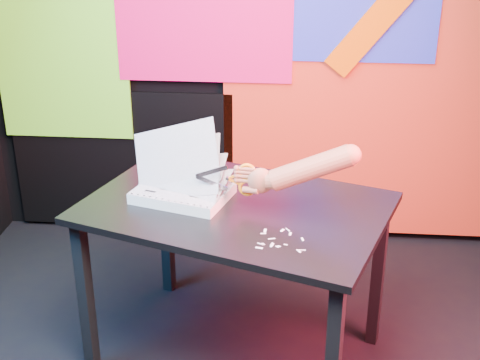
{
  "coord_description": "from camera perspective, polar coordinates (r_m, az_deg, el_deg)",
  "views": [
    {
      "loc": [
        0.25,
        -2.09,
        1.96
      ],
      "look_at": [
        0.04,
        0.32,
        0.87
      ],
      "focal_mm": 50.0,
      "sensor_mm": 36.0,
      "label": 1
    }
  ],
  "objects": [
    {
      "name": "work_table",
      "position": [
        2.76,
        -0.38,
        -3.8
      ],
      "size": [
        1.39,
        1.15,
        0.75
      ],
      "rotation": [
        0.0,
        0.0,
        -0.34
      ],
      "color": "black",
      "rests_on": "ground"
    },
    {
      "name": "hand_forearm",
      "position": [
        2.59,
        5.36,
        0.87
      ],
      "size": [
        0.48,
        0.12,
        0.23
      ],
      "rotation": [
        0.0,
        0.0,
        -0.09
      ],
      "color": "#A8583A",
      "rests_on": "work_table"
    },
    {
      "name": "paper_clippings",
      "position": [
        2.46,
        3.19,
        -5.15
      ],
      "size": [
        0.18,
        0.18,
        0.0
      ],
      "color": "white",
      "rests_on": "work_table"
    },
    {
      "name": "backdrop",
      "position": [
        3.7,
        1.85,
        8.45
      ],
      "size": [
        2.88,
        0.05,
        2.08
      ],
      "color": "red",
      "rests_on": "ground"
    },
    {
      "name": "room",
      "position": [
        2.19,
        -1.84,
        8.09
      ],
      "size": [
        3.01,
        3.01,
        2.71
      ],
      "color": "black",
      "rests_on": "ground"
    },
    {
      "name": "printout_stack",
      "position": [
        2.78,
        -4.93,
        -0.91
      ],
      "size": [
        0.44,
        0.37,
        0.35
      ],
      "rotation": [
        0.0,
        0.0,
        -0.29
      ],
      "color": "silver",
      "rests_on": "work_table"
    },
    {
      "name": "scissors",
      "position": [
        2.64,
        0.24,
        0.05
      ],
      "size": [
        0.25,
        0.03,
        0.14
      ],
      "rotation": [
        0.0,
        0.0,
        -0.09
      ],
      "color": "#B9B9BE",
      "rests_on": "printout_stack"
    }
  ]
}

